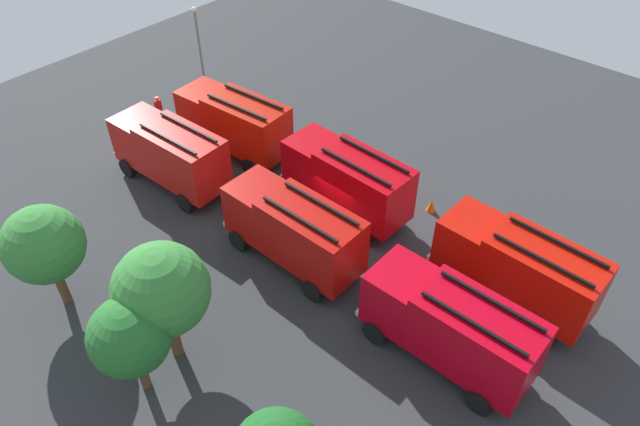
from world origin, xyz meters
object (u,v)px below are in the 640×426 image
at_px(tree_2, 162,290).
at_px(traffic_cone_0, 236,122).
at_px(fire_truck_1, 347,178).
at_px(firefighter_1, 384,176).
at_px(firefighter_2, 159,108).
at_px(firefighter_0, 223,103).
at_px(fire_truck_4, 294,228).
at_px(fire_truck_3, 451,325).
at_px(traffic_cone_1, 431,206).
at_px(fire_truck_0, 517,266).
at_px(tree_3, 44,245).
at_px(fire_truck_5, 170,152).
at_px(tree_1, 130,337).
at_px(fire_truck_2, 234,121).
at_px(lamppost, 200,48).

height_order(tree_2, traffic_cone_0, tree_2).
bearing_deg(traffic_cone_0, fire_truck_1, 170.89).
xyz_separation_m(firefighter_1, firefighter_2, (15.16, 3.63, -0.09)).
bearing_deg(firefighter_0, fire_truck_4, 48.53).
height_order(fire_truck_3, fire_truck_4, same).
xyz_separation_m(fire_truck_3, traffic_cone_1, (5.47, -7.48, -1.79)).
relative_size(fire_truck_3, firefighter_1, 3.93).
bearing_deg(fire_truck_0, tree_3, 42.79).
bearing_deg(tree_3, fire_truck_5, -70.29).
relative_size(fire_truck_1, tree_3, 1.39).
xyz_separation_m(fire_truck_0, traffic_cone_0, (19.84, -1.59, -1.80)).
distance_m(fire_truck_3, traffic_cone_0, 20.39).
relative_size(firefighter_1, traffic_cone_1, 2.55).
bearing_deg(tree_2, fire_truck_1, -87.98).
height_order(fire_truck_0, tree_1, tree_1).
bearing_deg(fire_truck_1, fire_truck_4, 98.19).
relative_size(fire_truck_1, fire_truck_3, 1.01).
height_order(fire_truck_1, fire_truck_2, same).
distance_m(fire_truck_2, fire_truck_5, 4.36).
bearing_deg(firefighter_0, tree_3, 9.12).
bearing_deg(firefighter_1, lamppost, 140.48).
xyz_separation_m(fire_truck_3, tree_3, (14.50, 8.61, 1.38)).
distance_m(fire_truck_3, fire_truck_5, 17.60).
relative_size(fire_truck_1, firefighter_2, 4.30).
distance_m(fire_truck_3, lamppost, 24.44).
xyz_separation_m(firefighter_0, traffic_cone_1, (-15.39, -0.88, -0.58)).
height_order(fire_truck_0, firefighter_2, fire_truck_0).
xyz_separation_m(firefighter_0, tree_2, (-12.37, 13.68, 2.95)).
distance_m(fire_truck_1, firefighter_1, 2.88).
xyz_separation_m(fire_truck_2, tree_1, (-9.09, 13.27, 1.04)).
xyz_separation_m(tree_1, traffic_cone_1, (-2.70, -16.38, -2.83)).
distance_m(fire_truck_3, tree_3, 16.92).
xyz_separation_m(traffic_cone_0, lamppost, (3.97, -0.99, 3.44)).
xyz_separation_m(fire_truck_3, tree_2, (8.50, 7.07, 1.73)).
relative_size(firefighter_0, tree_3, 0.32).
bearing_deg(fire_truck_4, fire_truck_5, 0.24).
bearing_deg(fire_truck_4, tree_2, 89.65).
bearing_deg(firefighter_1, fire_truck_2, 158.00).
bearing_deg(tree_3, fire_truck_2, -78.04).
xyz_separation_m(fire_truck_0, fire_truck_2, (17.75, 0.23, 0.00)).
xyz_separation_m(fire_truck_5, tree_3, (-3.09, 8.63, 1.38)).
distance_m(fire_truck_2, tree_2, 14.52).
height_order(firefighter_0, firefighter_1, firefighter_1).
bearing_deg(fire_truck_1, fire_truck_2, 3.01).
bearing_deg(tree_3, fire_truck_4, -125.21).
bearing_deg(tree_3, firefighter_1, -111.18).
relative_size(traffic_cone_0, lamppost, 0.11).
height_order(fire_truck_0, lamppost, lamppost).
bearing_deg(firefighter_0, fire_truck_2, 44.77).
bearing_deg(lamppost, firefighter_2, 86.00).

